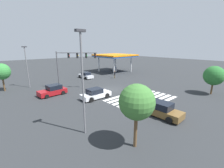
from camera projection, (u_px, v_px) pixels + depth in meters
ground_plane at (112, 89)px, 26.76m from camera, size 155.22×155.22×0.00m
crosswalk_markings at (141, 99)px, 22.00m from camera, size 9.57×6.30×0.01m
traffic_signal_mast at (72, 61)px, 25.96m from camera, size 5.16×5.16×6.63m
car_0 at (53, 90)px, 23.52m from camera, size 4.31×2.40×1.60m
car_1 at (86, 75)px, 35.96m from camera, size 2.07×4.27×1.47m
car_2 at (96, 94)px, 21.93m from camera, size 4.51×2.06×1.53m
car_3 at (160, 109)px, 16.40m from camera, size 2.17×4.61×1.62m
gas_station_canopy at (115, 56)px, 44.17m from camera, size 9.96×9.96×5.13m
pedestrian at (115, 74)px, 35.62m from camera, size 0.41×0.41×1.80m
street_light_pole_a at (26, 63)px, 26.90m from camera, size 0.80×0.36×7.49m
street_light_pole_b at (82, 76)px, 12.06m from camera, size 0.80×0.36×8.73m
tree_corner_a at (137, 102)px, 10.66m from camera, size 2.62×2.62×4.95m
tree_corner_b at (214, 76)px, 23.31m from camera, size 3.02×3.02×4.54m
tree_corner_c at (1, 72)px, 24.92m from camera, size 2.73×2.73×4.74m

